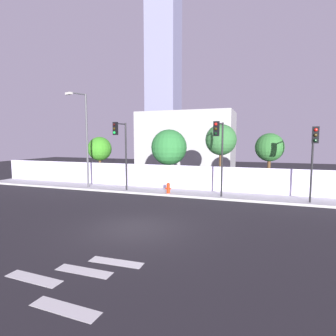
{
  "coord_description": "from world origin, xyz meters",
  "views": [
    {
      "loc": [
        5.31,
        -10.68,
        3.91
      ],
      "look_at": [
        -0.76,
        6.5,
        2.04
      ],
      "focal_mm": 29.42,
      "sensor_mm": 36.0,
      "label": 1
    }
  ],
  "objects": [
    {
      "name": "crosswalk_marking",
      "position": [
        0.38,
        -4.53,
        0.0
      ],
      "size": [
        3.62,
        3.06,
        0.01
      ],
      "color": "silver",
      "rests_on": "ground"
    },
    {
      "name": "tower_on_skyline",
      "position": [
        -11.83,
        35.49,
        15.2
      ],
      "size": [
        5.15,
        5.0,
        30.39
      ],
      "primitive_type": "cube",
      "color": "slate",
      "rests_on": "ground"
    },
    {
      "name": "roadside_tree_rightmost",
      "position": [
        5.61,
        10.76,
        3.34
      ],
      "size": [
        2.06,
        2.06,
        4.4
      ],
      "color": "brown",
      "rests_on": "ground"
    },
    {
      "name": "fire_hydrant",
      "position": [
        -1.09,
        7.48,
        0.55
      ],
      "size": [
        0.44,
        0.26,
        0.74
      ],
      "color": "red",
      "rests_on": "sidewalk"
    },
    {
      "name": "roadside_tree_midright",
      "position": [
        2.07,
        10.76,
        3.89
      ],
      "size": [
        2.39,
        2.39,
        5.11
      ],
      "color": "brown",
      "rests_on": "ground"
    },
    {
      "name": "traffic_light_center",
      "position": [
        2.55,
        6.83,
        3.71
      ],
      "size": [
        0.43,
        1.62,
        4.88
      ],
      "color": "black",
      "rests_on": "sidewalk"
    },
    {
      "name": "roadside_tree_leftmost",
      "position": [
        -8.83,
        10.76,
        3.08
      ],
      "size": [
        2.14,
        2.14,
        4.17
      ],
      "color": "brown",
      "rests_on": "ground"
    },
    {
      "name": "street_lamp_curbside",
      "position": [
        -8.04,
        7.56,
        4.39
      ],
      "size": [
        0.82,
        1.71,
        7.29
      ],
      "color": "#4C4C51",
      "rests_on": "sidewalk"
    },
    {
      "name": "ground_plane",
      "position": [
        0.0,
        0.0,
        0.0
      ],
      "size": [
        80.0,
        80.0,
        0.0
      ],
      "primitive_type": "plane",
      "color": "#262429"
    },
    {
      "name": "low_building_distant",
      "position": [
        -4.29,
        23.49,
        3.7
      ],
      "size": [
        11.9,
        6.0,
        7.39
      ],
      "primitive_type": "cube",
      "color": "#A5A5A5",
      "rests_on": "ground"
    },
    {
      "name": "traffic_light_right",
      "position": [
        7.89,
        6.67,
        3.44
      ],
      "size": [
        0.37,
        1.85,
        4.47
      ],
      "color": "black",
      "rests_on": "sidewalk"
    },
    {
      "name": "perimeter_wall",
      "position": [
        0.0,
        9.49,
        1.05
      ],
      "size": [
        36.0,
        0.18,
        1.8
      ],
      "primitive_type": "cube",
      "color": "silver",
      "rests_on": "sidewalk"
    },
    {
      "name": "traffic_light_left",
      "position": [
        -4.57,
        6.98,
        3.78
      ],
      "size": [
        0.48,
        1.33,
        5.0
      ],
      "color": "black",
      "rests_on": "sidewalk"
    },
    {
      "name": "sidewalk",
      "position": [
        0.0,
        8.2,
        0.07
      ],
      "size": [
        36.0,
        2.4,
        0.15
      ],
      "primitive_type": "cube",
      "color": "#B2B2B2",
      "rests_on": "ground"
    },
    {
      "name": "roadside_tree_midleft",
      "position": [
        -2.18,
        10.76,
        3.29
      ],
      "size": [
        2.94,
        2.94,
        4.77
      ],
      "color": "brown",
      "rests_on": "ground"
    }
  ]
}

